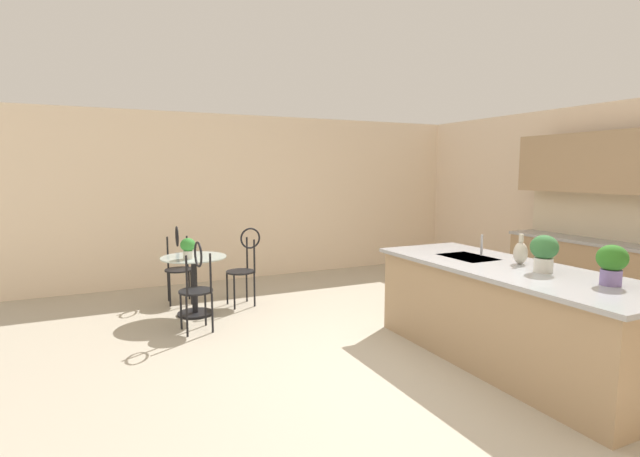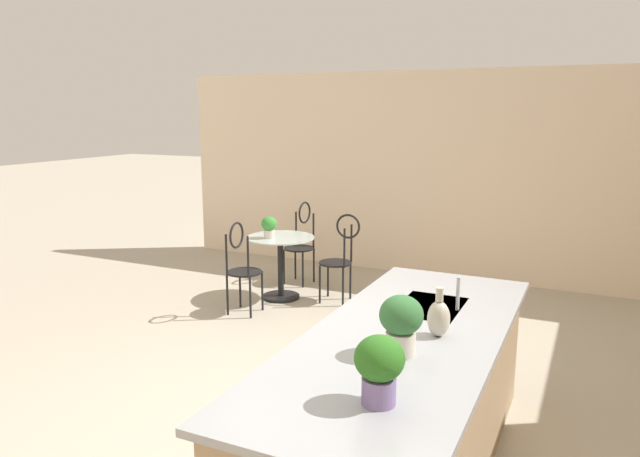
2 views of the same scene
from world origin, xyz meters
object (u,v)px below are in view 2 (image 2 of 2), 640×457
at_px(potted_plant_counter_far, 379,365).
at_px(vase_on_counter, 439,318).
at_px(chair_near_window, 340,254).
at_px(chair_by_island, 301,239).
at_px(potted_plant_on_table, 269,226).
at_px(bistro_table, 281,261).
at_px(potted_plant_counter_near, 401,321).
at_px(chair_toward_desk, 242,263).

bearing_deg(potted_plant_counter_far, vase_on_counter, 177.78).
xyz_separation_m(chair_near_window, vase_on_counter, (2.88, 1.86, 0.46)).
bearing_deg(potted_plant_counter_far, chair_by_island, -148.91).
bearing_deg(potted_plant_on_table, bistro_table, 143.63).
bearing_deg(potted_plant_counter_near, chair_by_island, -146.15).
xyz_separation_m(chair_near_window, potted_plant_counter_far, (3.78, 1.82, 0.53)).
bearing_deg(potted_plant_counter_far, potted_plant_on_table, -143.45).
bearing_deg(chair_toward_desk, potted_plant_counter_far, 41.68).
bearing_deg(vase_on_counter, potted_plant_counter_far, -2.22).
relative_size(bistro_table, vase_on_counter, 2.78).
bearing_deg(potted_plant_on_table, potted_plant_counter_far, 36.55).
bearing_deg(chair_near_window, chair_by_island, -124.19).
xyz_separation_m(chair_by_island, potted_plant_counter_far, (4.31, 2.60, 0.53)).
bearing_deg(chair_toward_desk, potted_plant_on_table, 178.78).
xyz_separation_m(bistro_table, vase_on_counter, (2.72, 2.55, 0.58)).
height_order(chair_near_window, potted_plant_on_table, chair_near_window).
xyz_separation_m(potted_plant_on_table, potted_plant_counter_near, (2.95, 2.52, 0.22)).
relative_size(chair_near_window, potted_plant_on_table, 4.13).
bearing_deg(chair_by_island, vase_on_counter, 37.69).
bearing_deg(vase_on_counter, potted_plant_counter_near, -17.80).
height_order(chair_near_window, potted_plant_counter_far, potted_plant_counter_far).
bearing_deg(potted_plant_counter_far, chair_near_window, -154.26).
bearing_deg(potted_plant_on_table, chair_toward_desk, -1.22).
bearing_deg(chair_near_window, chair_toward_desk, -42.74).
distance_m(bistro_table, vase_on_counter, 3.77).
relative_size(potted_plant_on_table, vase_on_counter, 0.88).
bearing_deg(vase_on_counter, chair_near_window, -147.18).
relative_size(potted_plant_counter_far, vase_on_counter, 1.09).
height_order(chair_by_island, vase_on_counter, vase_on_counter).
bearing_deg(chair_by_island, potted_plant_counter_far, 31.09).
height_order(potted_plant_counter_near, vase_on_counter, potted_plant_counter_near).
bearing_deg(chair_toward_desk, chair_near_window, 137.26).
bearing_deg(chair_toward_desk, chair_by_island, 179.49).
distance_m(chair_near_window, potted_plant_counter_far, 4.23).
xyz_separation_m(potted_plant_on_table, potted_plant_counter_far, (3.50, 2.60, 0.22)).
xyz_separation_m(chair_toward_desk, potted_plant_counter_near, (2.38, 2.53, 0.53)).
height_order(bistro_table, potted_plant_counter_near, potted_plant_counter_near).
bearing_deg(chair_by_island, potted_plant_on_table, -0.01).
height_order(chair_near_window, chair_by_island, same).
bearing_deg(vase_on_counter, chair_by_island, -142.31).
distance_m(potted_plant_on_table, potted_plant_counter_near, 3.89).
relative_size(chair_by_island, potted_plant_on_table, 4.13).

